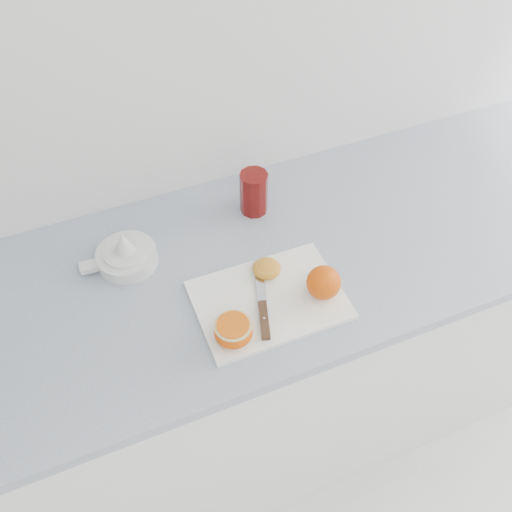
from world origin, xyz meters
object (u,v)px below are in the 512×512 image
object	(u,v)px
citrus_juicer	(126,255)
cutting_board	(269,300)
counter	(247,360)
half_orange	(233,331)
red_tumbler	(254,194)

from	to	relation	value
citrus_juicer	cutting_board	bearing A→B (deg)	-41.80
citrus_juicer	counter	bearing A→B (deg)	-22.06
counter	half_orange	xyz separation A→B (m)	(-0.10, -0.20, 0.48)
red_tumbler	cutting_board	bearing A→B (deg)	-106.06
counter	cutting_board	size ratio (longest dim) A/B	8.12
cutting_board	half_orange	bearing A→B (deg)	-148.90
half_orange	citrus_juicer	size ratio (longest dim) A/B	0.45
counter	citrus_juicer	xyz separation A→B (m)	(-0.26, 0.10, 0.47)
cutting_board	counter	bearing A→B (deg)	92.83
half_orange	red_tumbler	world-z (taller)	red_tumbler
half_orange	citrus_juicer	world-z (taller)	citrus_juicer
cutting_board	red_tumbler	bearing A→B (deg)	73.94
counter	red_tumbler	size ratio (longest dim) A/B	22.57
citrus_juicer	red_tumbler	size ratio (longest dim) A/B	1.55
counter	half_orange	size ratio (longest dim) A/B	32.58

